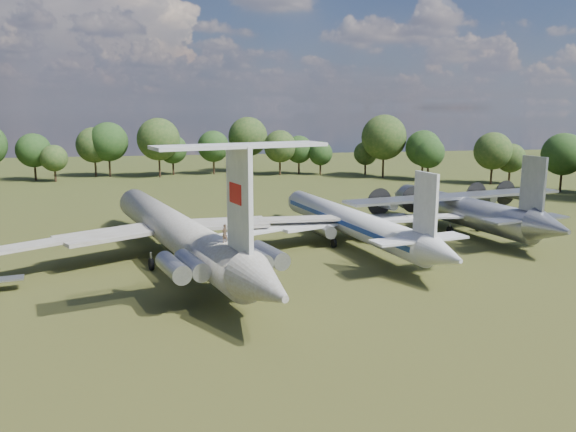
{
  "coord_description": "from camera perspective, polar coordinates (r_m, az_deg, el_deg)",
  "views": [
    {
      "loc": [
        -0.52,
        -61.44,
        17.17
      ],
      "look_at": [
        11.56,
        0.39,
        5.0
      ],
      "focal_mm": 35.0,
      "sensor_mm": 36.0,
      "label": 1
    }
  ],
  "objects": [
    {
      "name": "tu104_jet",
      "position": [
        72.08,
        6.26,
        -1.03
      ],
      "size": [
        42.63,
        51.79,
        4.61
      ],
      "primitive_type": null,
      "rotation": [
        0.0,
        0.0,
        0.19
      ],
      "color": "silver",
      "rests_on": "ground"
    },
    {
      "name": "il62_airliner",
      "position": [
        64.58,
        -11.42,
        -2.13
      ],
      "size": [
        58.54,
        67.56,
        5.64
      ],
      "primitive_type": null,
      "rotation": [
        0.0,
        0.0,
        0.28
      ],
      "color": "beige",
      "rests_on": "ground"
    },
    {
      "name": "an12_transport",
      "position": [
        82.5,
        17.09,
        0.22
      ],
      "size": [
        40.97,
        44.17,
        5.05
      ],
      "primitive_type": null,
      "rotation": [
        0.0,
        0.0,
        0.19
      ],
      "color": "#A6A9AE",
      "rests_on": "ground"
    },
    {
      "name": "ground",
      "position": [
        63.79,
        -10.22,
        -4.86
      ],
      "size": [
        300.0,
        300.0,
        0.0
      ],
      "primitive_type": "plane",
      "color": "#253C14",
      "rests_on": "ground"
    },
    {
      "name": "person_on_il62",
      "position": [
        49.14,
        -6.47,
        -1.76
      ],
      "size": [
        0.69,
        0.67,
        1.6
      ],
      "primitive_type": "imported",
      "rotation": [
        0.0,
        0.0,
        3.85
      ],
      "color": "#876245",
      "rests_on": "il62_airliner"
    }
  ]
}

